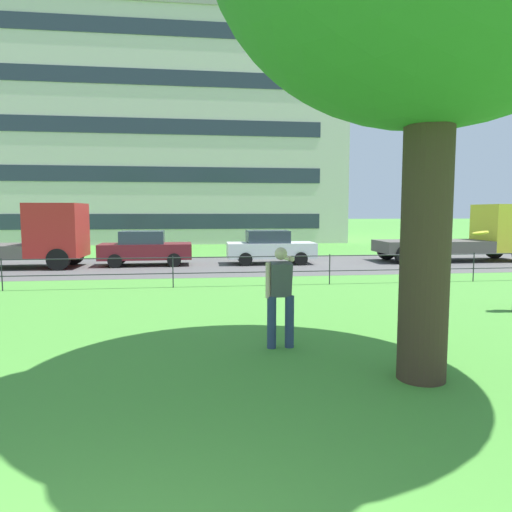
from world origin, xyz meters
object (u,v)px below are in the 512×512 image
(car_maroon_center, at_px, (145,248))
(flatbed_truck_right, at_px, (474,236))
(apartment_building_background, at_px, (163,137))
(frisbee, at_px, (480,233))
(flatbed_truck_far_left, at_px, (22,239))
(person_thrower, at_px, (280,294))
(car_white_left, at_px, (270,247))

(car_maroon_center, distance_m, flatbed_truck_right, 15.72)
(apartment_building_background, bearing_deg, flatbed_truck_right, -50.09)
(frisbee, bearing_deg, flatbed_truck_far_left, 133.71)
(person_thrower, relative_size, flatbed_truck_right, 0.24)
(flatbed_truck_right, bearing_deg, car_white_left, -179.81)
(person_thrower, bearing_deg, apartment_building_background, 97.39)
(flatbed_truck_far_left, height_order, flatbed_truck_right, same)
(person_thrower, distance_m, car_maroon_center, 13.63)
(flatbed_truck_right, distance_m, apartment_building_background, 26.29)
(person_thrower, bearing_deg, flatbed_truck_far_left, 124.48)
(frisbee, bearing_deg, car_white_left, 97.43)
(car_white_left, bearing_deg, apartment_building_background, 107.45)
(car_maroon_center, bearing_deg, flatbed_truck_right, -0.12)
(car_maroon_center, bearing_deg, apartment_building_background, 91.40)
(frisbee, relative_size, flatbed_truck_right, 0.04)
(car_white_left, distance_m, flatbed_truck_right, 10.10)
(person_thrower, height_order, flatbed_truck_far_left, flatbed_truck_far_left)
(flatbed_truck_far_left, xyz_separation_m, apartment_building_background, (4.62, 19.57, 7.41))
(car_maroon_center, relative_size, flatbed_truck_right, 0.55)
(flatbed_truck_far_left, height_order, car_white_left, flatbed_truck_far_left)
(car_maroon_center, height_order, car_white_left, same)
(person_thrower, height_order, frisbee, frisbee)
(flatbed_truck_far_left, distance_m, apartment_building_background, 21.44)
(car_white_left, xyz_separation_m, apartment_building_background, (-6.09, 19.38, 7.85))
(frisbee, xyz_separation_m, apartment_building_background, (-7.81, 32.58, 6.62))
(car_white_left, distance_m, apartment_building_background, 21.78)
(apartment_building_background, bearing_deg, person_thrower, -82.61)
(flatbed_truck_far_left, relative_size, car_maroon_center, 1.82)
(car_maroon_center, distance_m, car_white_left, 5.62)
(frisbee, bearing_deg, person_thrower, 177.54)
(car_maroon_center, height_order, apartment_building_background, apartment_building_background)
(person_thrower, relative_size, flatbed_truck_far_left, 0.24)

